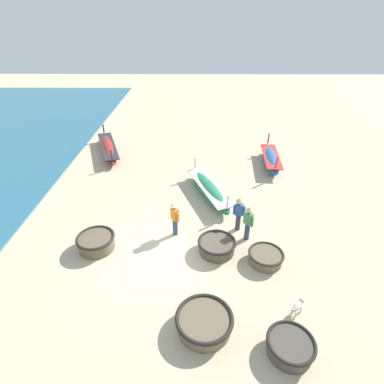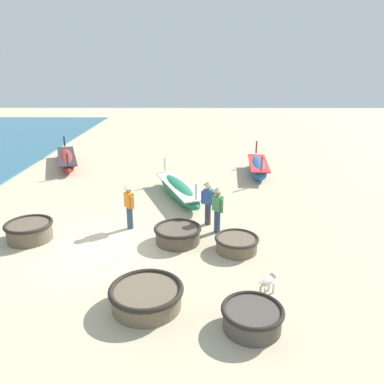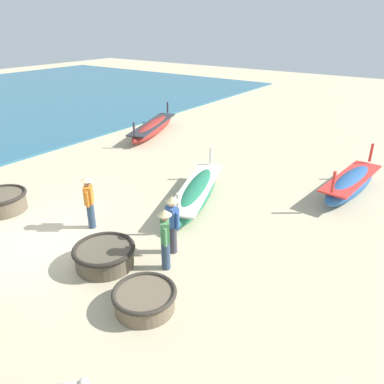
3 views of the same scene
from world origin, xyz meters
name	(u,v)px [view 3 (image 3 of 3)]	position (x,y,z in m)	size (l,w,h in m)	color
ground_plane	(46,241)	(0.00, 0.00, 0.00)	(80.00, 80.00, 0.00)	#C6B793
coracle_tilted	(104,255)	(2.27, 0.19, 0.30)	(1.58, 1.58, 0.55)	brown
coracle_beside_post	(145,299)	(4.17, -0.40, 0.26)	(1.41, 1.41, 0.48)	brown
coracle_far_right	(2,201)	(-2.73, 0.34, 0.34)	(1.58, 1.58, 0.63)	brown
long_boat_red_hull	(351,184)	(6.21, 8.25, 0.42)	(1.27, 4.14, 1.45)	#285693
long_boat_green_hull	(153,128)	(-4.64, 10.05, 0.37)	(2.73, 5.43, 1.28)	maroon
long_boat_ochre_hull	(197,193)	(2.13, 4.50, 0.38)	(2.50, 4.72, 1.33)	#237551
fisherman_crouching	(165,236)	(3.63, 1.00, 0.96)	(0.39, 0.42, 1.67)	#2D425B
fisherman_hauling	(172,221)	(3.32, 1.67, 0.96)	(0.51, 0.36, 1.67)	#383842
fisherman_by_coracle	(89,199)	(0.50, 1.29, 0.96)	(0.38, 0.43, 1.67)	#2D425B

